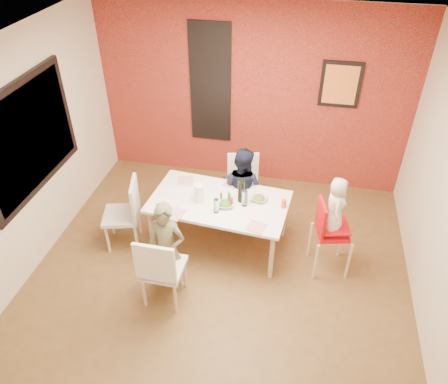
% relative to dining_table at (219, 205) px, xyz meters
% --- Properties ---
extents(ground, '(4.50, 4.50, 0.00)m').
position_rel_dining_table_xyz_m(ground, '(0.12, -0.58, -0.64)').
color(ground, brown).
rests_on(ground, ground).
extents(ceiling, '(4.50, 4.50, 0.02)m').
position_rel_dining_table_xyz_m(ceiling, '(0.12, -0.58, 2.06)').
color(ceiling, white).
rests_on(ceiling, wall_back).
extents(wall_back, '(4.50, 0.02, 2.70)m').
position_rel_dining_table_xyz_m(wall_back, '(0.12, 1.67, 0.71)').
color(wall_back, beige).
rests_on(wall_back, ground).
extents(wall_left, '(0.02, 4.50, 2.70)m').
position_rel_dining_table_xyz_m(wall_left, '(-2.13, -0.58, 0.71)').
color(wall_left, beige).
rests_on(wall_left, ground).
extents(brick_accent_wall, '(4.50, 0.02, 2.70)m').
position_rel_dining_table_xyz_m(brick_accent_wall, '(0.12, 1.65, 0.71)').
color(brick_accent_wall, maroon).
rests_on(brick_accent_wall, ground).
extents(picture_window_frame, '(0.05, 1.70, 1.30)m').
position_rel_dining_table_xyz_m(picture_window_frame, '(-2.10, -0.38, 0.91)').
color(picture_window_frame, black).
rests_on(picture_window_frame, wall_left).
extents(picture_window_pane, '(0.02, 1.55, 1.15)m').
position_rel_dining_table_xyz_m(picture_window_pane, '(-2.08, -0.38, 0.91)').
color(picture_window_pane, black).
rests_on(picture_window_pane, wall_left).
extents(glassblock_strip, '(0.55, 0.03, 1.70)m').
position_rel_dining_table_xyz_m(glassblock_strip, '(-0.48, 1.64, 0.86)').
color(glassblock_strip, white).
rests_on(glassblock_strip, wall_back).
extents(glassblock_surround, '(0.60, 0.03, 1.76)m').
position_rel_dining_table_xyz_m(glassblock_surround, '(-0.48, 1.63, 0.86)').
color(glassblock_surround, black).
rests_on(glassblock_surround, wall_back).
extents(art_print_frame, '(0.54, 0.03, 0.64)m').
position_rel_dining_table_xyz_m(art_print_frame, '(1.32, 1.63, 1.01)').
color(art_print_frame, black).
rests_on(art_print_frame, wall_back).
extents(art_print_canvas, '(0.44, 0.01, 0.54)m').
position_rel_dining_table_xyz_m(art_print_canvas, '(1.32, 1.62, 1.01)').
color(art_print_canvas, orange).
rests_on(art_print_canvas, wall_back).
extents(dining_table, '(1.76, 1.08, 0.70)m').
position_rel_dining_table_xyz_m(dining_table, '(0.00, 0.00, 0.00)').
color(dining_table, white).
rests_on(dining_table, ground).
extents(chair_near, '(0.45, 0.45, 0.96)m').
position_rel_dining_table_xyz_m(chair_near, '(-0.41, -1.08, -0.10)').
color(chair_near, white).
rests_on(chair_near, ground).
extents(chair_far, '(0.51, 0.51, 0.92)m').
position_rel_dining_table_xyz_m(chair_far, '(0.19, 0.70, -0.13)').
color(chair_far, white).
rests_on(chair_far, ground).
extents(chair_left, '(0.54, 0.54, 0.95)m').
position_rel_dining_table_xyz_m(chair_left, '(-1.14, -0.21, -0.11)').
color(chair_left, silver).
rests_on(chair_left, ground).
extents(high_chair, '(0.50, 0.50, 0.99)m').
position_rel_dining_table_xyz_m(high_chair, '(1.34, -0.15, -0.04)').
color(high_chair, red).
rests_on(high_chair, ground).
extents(child_near, '(0.43, 0.29, 1.18)m').
position_rel_dining_table_xyz_m(child_near, '(-0.41, -0.83, -0.05)').
color(child_near, brown).
rests_on(child_near, ground).
extents(child_far, '(0.69, 0.61, 1.19)m').
position_rel_dining_table_xyz_m(child_far, '(0.20, 0.46, -0.04)').
color(child_far, black).
rests_on(child_far, ground).
extents(toddler, '(0.26, 0.37, 0.72)m').
position_rel_dining_table_xyz_m(toddler, '(1.37, -0.14, 0.31)').
color(toddler, silver).
rests_on(toddler, high_chair).
extents(plate_near_left, '(0.27, 0.27, 0.01)m').
position_rel_dining_table_xyz_m(plate_near_left, '(-0.48, -0.36, 0.07)').
color(plate_near_left, white).
rests_on(plate_near_left, dining_table).
extents(plate_far_mid, '(0.24, 0.24, 0.01)m').
position_rel_dining_table_xyz_m(plate_far_mid, '(0.09, 0.39, 0.07)').
color(plate_far_mid, white).
rests_on(plate_far_mid, dining_table).
extents(plate_near_right, '(0.24, 0.24, 0.01)m').
position_rel_dining_table_xyz_m(plate_near_right, '(0.52, -0.40, 0.07)').
color(plate_near_right, white).
rests_on(plate_near_right, dining_table).
extents(plate_far_left, '(0.25, 0.25, 0.01)m').
position_rel_dining_table_xyz_m(plate_far_left, '(-0.52, 0.32, 0.07)').
color(plate_far_left, white).
rests_on(plate_far_left, dining_table).
extents(salad_bowl_a, '(0.25, 0.25, 0.05)m').
position_rel_dining_table_xyz_m(salad_bowl_a, '(0.10, -0.08, 0.09)').
color(salad_bowl_a, white).
rests_on(salad_bowl_a, dining_table).
extents(salad_bowl_b, '(0.23, 0.23, 0.05)m').
position_rel_dining_table_xyz_m(salad_bowl_b, '(0.48, 0.11, 0.09)').
color(salad_bowl_b, silver).
rests_on(salad_bowl_b, dining_table).
extents(wine_bottle, '(0.08, 0.08, 0.31)m').
position_rel_dining_table_xyz_m(wine_bottle, '(0.26, 0.05, 0.22)').
color(wine_bottle, black).
rests_on(wine_bottle, dining_table).
extents(wine_glass_a, '(0.06, 0.06, 0.18)m').
position_rel_dining_table_xyz_m(wine_glass_a, '(0.01, -0.22, 0.15)').
color(wine_glass_a, silver).
rests_on(wine_glass_a, dining_table).
extents(wine_glass_b, '(0.07, 0.07, 0.21)m').
position_rel_dining_table_xyz_m(wine_glass_b, '(0.32, -0.02, 0.17)').
color(wine_glass_b, white).
rests_on(wine_glass_b, dining_table).
extents(paper_towel_roll, '(0.11, 0.11, 0.24)m').
position_rel_dining_table_xyz_m(paper_towel_roll, '(-0.23, -0.06, 0.18)').
color(paper_towel_roll, white).
rests_on(paper_towel_roll, dining_table).
extents(condiment_red, '(0.03, 0.03, 0.13)m').
position_rel_dining_table_xyz_m(condiment_red, '(0.17, -0.08, 0.13)').
color(condiment_red, red).
rests_on(condiment_red, dining_table).
extents(condiment_green, '(0.04, 0.04, 0.14)m').
position_rel_dining_table_xyz_m(condiment_green, '(0.12, 0.01, 0.13)').
color(condiment_green, '#3A7426').
rests_on(condiment_green, dining_table).
extents(condiment_brown, '(0.03, 0.03, 0.12)m').
position_rel_dining_table_xyz_m(condiment_brown, '(0.03, -0.00, 0.12)').
color(condiment_brown, brown).
rests_on(condiment_brown, dining_table).
extents(sippy_cup, '(0.06, 0.06, 0.11)m').
position_rel_dining_table_xyz_m(sippy_cup, '(0.79, 0.03, 0.12)').
color(sippy_cup, '#D85918').
rests_on(sippy_cup, dining_table).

